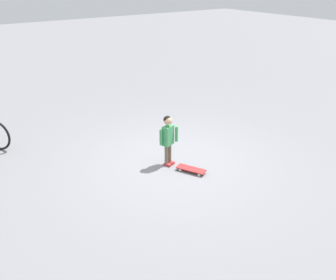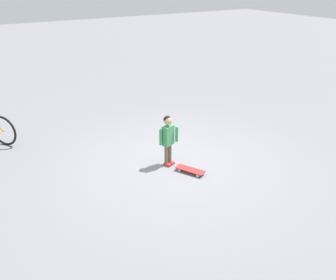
# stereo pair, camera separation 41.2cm
# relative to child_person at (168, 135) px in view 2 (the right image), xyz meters

# --- Properties ---
(ground_plane) EXTENTS (50.00, 50.00, 0.00)m
(ground_plane) POSITION_rel_child_person_xyz_m (-0.19, -0.01, -0.66)
(ground_plane) COLOR gray
(child_person) EXTENTS (0.41, 0.24, 1.06)m
(child_person) POSITION_rel_child_person_xyz_m (0.00, 0.00, 0.00)
(child_person) COLOR brown
(child_person) RESTS_ON ground
(skateboard) EXTENTS (0.43, 0.61, 0.07)m
(skateboard) POSITION_rel_child_person_xyz_m (-0.20, 0.51, -0.60)
(skateboard) COLOR #B22D2D
(skateboard) RESTS_ON ground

